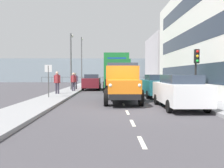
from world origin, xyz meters
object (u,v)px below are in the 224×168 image
at_px(pedestrian_strolling, 73,79).
at_px(street_sign, 48,75).
at_px(lorry_cargo_green, 116,71).
at_px(car_white_kerbside_near, 179,91).
at_px(truck_vintage_orange, 122,84).
at_px(pedestrian_with_bag, 75,80).
at_px(lamp_post_promenade, 71,56).
at_px(lamp_post_far, 82,57).
at_px(pedestrian_by_lamp, 57,81).
at_px(car_maroon_oppositeside_0, 92,82).
at_px(pedestrian_in_dark_coat, 73,80).
at_px(car_teal_kerbside_1, 156,85).
at_px(traffic_light_near, 196,63).
at_px(pedestrian_couple_a, 74,79).

bearing_deg(pedestrian_strolling, street_sign, 91.92).
distance_m(lorry_cargo_green, car_white_kerbside_near, 13.03).
distance_m(truck_vintage_orange, pedestrian_with_bag, 11.13).
xyz_separation_m(pedestrian_with_bag, lamp_post_promenade, (0.38, 0.33, 2.51)).
bearing_deg(lamp_post_far, pedestrian_by_lamp, 88.99).
relative_size(car_maroon_oppositeside_0, street_sign, 1.94).
height_order(lorry_cargo_green, street_sign, lorry_cargo_green).
bearing_deg(car_white_kerbside_near, pedestrian_with_bag, -60.17).
height_order(pedestrian_in_dark_coat, street_sign, street_sign).
relative_size(lorry_cargo_green, car_teal_kerbside_1, 2.00).
xyz_separation_m(pedestrian_with_bag, lamp_post_far, (0.41, -9.18, 3.10)).
bearing_deg(pedestrian_by_lamp, lorry_cargo_green, -131.13).
height_order(pedestrian_strolling, traffic_light_near, traffic_light_near).
xyz_separation_m(car_maroon_oppositeside_0, pedestrian_in_dark_coat, (1.45, 3.79, 0.27)).
distance_m(pedestrian_by_lamp, pedestrian_in_dark_coat, 3.07).
distance_m(pedestrian_by_lamp, pedestrian_couple_a, 8.46).
xyz_separation_m(pedestrian_strolling, traffic_light_near, (-10.28, 14.57, 1.35)).
relative_size(truck_vintage_orange, pedestrian_by_lamp, 3.11).
relative_size(car_teal_kerbside_1, car_maroon_oppositeside_0, 0.94).
bearing_deg(traffic_light_near, pedestrian_couple_a, -51.74).
bearing_deg(pedestrian_with_bag, car_white_kerbside_near, 119.83).
height_order(lorry_cargo_green, pedestrian_in_dark_coat, lorry_cargo_green).
height_order(car_teal_kerbside_1, pedestrian_in_dark_coat, pedestrian_in_dark_coat).
bearing_deg(car_white_kerbside_near, lamp_post_promenade, -58.20).
distance_m(car_white_kerbside_near, traffic_light_near, 3.95).
height_order(truck_vintage_orange, pedestrian_by_lamp, truck_vintage_orange).
relative_size(car_white_kerbside_near, traffic_light_near, 1.39).
height_order(car_white_kerbside_near, car_maroon_oppositeside_0, same).
distance_m(car_teal_kerbside_1, car_maroon_oppositeside_0, 9.81).
distance_m(pedestrian_in_dark_coat, lamp_post_far, 12.13).
relative_size(car_teal_kerbside_1, street_sign, 1.82).
xyz_separation_m(lamp_post_far, street_sign, (0.25, 17.36, -2.56)).
xyz_separation_m(truck_vintage_orange, street_sign, (5.01, -2.06, 0.50)).
xyz_separation_m(pedestrian_by_lamp, pedestrian_strolling, (0.44, -10.59, -0.11)).
relative_size(truck_vintage_orange, car_maroon_oppositeside_0, 1.29).
height_order(lamp_post_promenade, lamp_post_far, lamp_post_far).
height_order(car_maroon_oppositeside_0, pedestrian_in_dark_coat, pedestrian_in_dark_coat).
bearing_deg(truck_vintage_orange, car_white_kerbside_near, 141.61).
bearing_deg(pedestrian_in_dark_coat, pedestrian_strolling, -80.29).
height_order(traffic_light_near, lamp_post_promenade, lamp_post_promenade).
bearing_deg(pedestrian_in_dark_coat, pedestrian_by_lamp, 73.54).
bearing_deg(car_maroon_oppositeside_0, truck_vintage_orange, 103.25).
relative_size(car_white_kerbside_near, pedestrian_by_lamp, 2.45).
bearing_deg(traffic_light_near, pedestrian_in_dark_coat, -37.63).
relative_size(lamp_post_far, street_sign, 3.08).
height_order(pedestrian_couple_a, traffic_light_near, traffic_light_near).
xyz_separation_m(truck_vintage_orange, pedestrian_in_dark_coat, (4.15, -7.70, -0.01)).
bearing_deg(pedestrian_strolling, lamp_post_far, -99.69).
bearing_deg(lamp_post_promenade, pedestrian_strolling, -82.32).
bearing_deg(truck_vintage_orange, lorry_cargo_green, -89.69).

